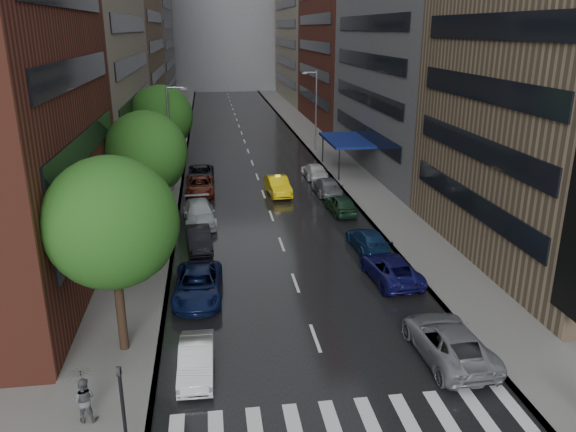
# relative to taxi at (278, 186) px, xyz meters

# --- Properties ---
(ground) EXTENTS (220.00, 220.00, 0.00)m
(ground) POSITION_rel_taxi_xyz_m (-1.22, -27.75, -0.78)
(ground) COLOR gray
(ground) RESTS_ON ground
(road) EXTENTS (14.00, 140.00, 0.01)m
(road) POSITION_rel_taxi_xyz_m (-1.22, 22.25, -0.78)
(road) COLOR black
(road) RESTS_ON ground
(sidewalk_left) EXTENTS (4.00, 140.00, 0.15)m
(sidewalk_left) POSITION_rel_taxi_xyz_m (-10.22, 22.25, -0.71)
(sidewalk_left) COLOR gray
(sidewalk_left) RESTS_ON ground
(sidewalk_right) EXTENTS (4.00, 140.00, 0.15)m
(sidewalk_right) POSITION_rel_taxi_xyz_m (7.78, 22.25, -0.71)
(sidewalk_right) COLOR gray
(sidewalk_right) RESTS_ON ground
(crosswalk) EXTENTS (13.15, 2.80, 0.01)m
(crosswalk) POSITION_rel_taxi_xyz_m (-1.02, -29.75, -0.77)
(crosswalk) COLOR silver
(crosswalk) RESTS_ON ground
(buildings_left) EXTENTS (8.00, 108.00, 38.00)m
(buildings_left) POSITION_rel_taxi_xyz_m (-16.22, 31.04, 15.20)
(buildings_left) COLOR maroon
(buildings_left) RESTS_ON ground
(buildings_right) EXTENTS (8.05, 109.10, 36.00)m
(buildings_right) POSITION_rel_taxi_xyz_m (13.78, 28.95, 14.25)
(buildings_right) COLOR #937A5B
(buildings_right) RESTS_ON ground
(building_far) EXTENTS (40.00, 14.00, 32.00)m
(building_far) POSITION_rel_taxi_xyz_m (-1.22, 90.25, 15.22)
(building_far) COLOR slate
(building_far) RESTS_ON ground
(tree_near) EXTENTS (5.55, 5.55, 8.84)m
(tree_near) POSITION_rel_taxi_xyz_m (-9.82, -23.62, 5.27)
(tree_near) COLOR #382619
(tree_near) RESTS_ON ground
(tree_mid) EXTENTS (5.43, 5.43, 8.65)m
(tree_mid) POSITION_rel_taxi_xyz_m (-9.82, -9.13, 5.14)
(tree_mid) COLOR #382619
(tree_mid) RESTS_ON ground
(tree_far) EXTENTS (5.61, 5.61, 8.93)m
(tree_far) POSITION_rel_taxi_xyz_m (-9.82, 5.36, 5.33)
(tree_far) COLOR #382619
(tree_far) RESTS_ON ground
(taxi) EXTENTS (2.04, 4.88, 1.57)m
(taxi) POSITION_rel_taxi_xyz_m (0.00, 0.00, 0.00)
(taxi) COLOR yellow
(taxi) RESTS_ON ground
(parked_cars_left) EXTENTS (2.73, 35.85, 1.56)m
(parked_cars_left) POSITION_rel_taxi_xyz_m (-6.62, -7.56, -0.05)
(parked_cars_left) COLOR silver
(parked_cars_left) RESTS_ON ground
(parked_cars_right) EXTENTS (2.79, 36.57, 1.58)m
(parked_cars_right) POSITION_rel_taxi_xyz_m (4.18, -11.98, -0.06)
(parked_cars_right) COLOR gray
(parked_cars_right) RESTS_ON ground
(ped_black_umbrella) EXTENTS (0.96, 0.98, 2.09)m
(ped_black_umbrella) POSITION_rel_taxi_xyz_m (-10.56, -28.39, 0.60)
(ped_black_umbrella) COLOR #545459
(ped_black_umbrella) RESTS_ON sidewalk_left
(traffic_light) EXTENTS (0.18, 0.15, 3.45)m
(traffic_light) POSITION_rel_taxi_xyz_m (-8.82, -30.48, 1.44)
(traffic_light) COLOR black
(traffic_light) RESTS_ON sidewalk_left
(street_lamp_left) EXTENTS (1.74, 0.22, 9.00)m
(street_lamp_left) POSITION_rel_taxi_xyz_m (-8.94, 2.25, 4.10)
(street_lamp_left) COLOR gray
(street_lamp_left) RESTS_ON sidewalk_left
(street_lamp_right) EXTENTS (1.74, 0.22, 9.00)m
(street_lamp_right) POSITION_rel_taxi_xyz_m (6.50, 17.25, 4.10)
(street_lamp_right) COLOR gray
(street_lamp_right) RESTS_ON sidewalk_right
(awning) EXTENTS (4.00, 8.00, 3.12)m
(awning) POSITION_rel_taxi_xyz_m (7.76, 7.25, 2.35)
(awning) COLOR navy
(awning) RESTS_ON sidewalk_right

